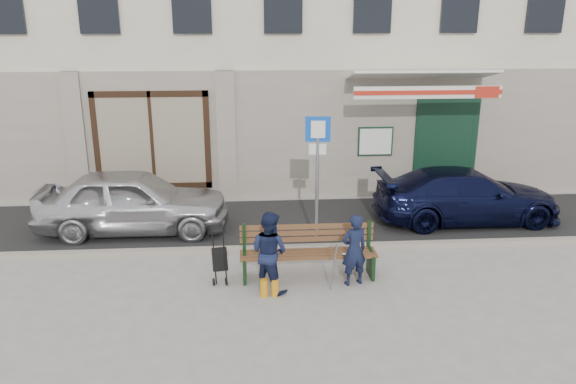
{
  "coord_description": "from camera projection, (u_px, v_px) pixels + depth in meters",
  "views": [
    {
      "loc": [
        -0.85,
        -8.69,
        4.44
      ],
      "look_at": [
        -0.12,
        1.6,
        1.2
      ],
      "focal_mm": 35.0,
      "sensor_mm": 36.0,
      "label": 1
    }
  ],
  "objects": [
    {
      "name": "man",
      "position": [
        354.0,
        250.0,
        9.55
      ],
      "size": [
        0.53,
        0.42,
        1.27
      ],
      "primitive_type": "imported",
      "rotation": [
        0.0,
        0.0,
        3.42
      ],
      "color": "#121832",
      "rests_on": "ground"
    },
    {
      "name": "ground",
      "position": [
        302.0,
        286.0,
        9.66
      ],
      "size": [
        80.0,
        80.0,
        0.0
      ],
      "primitive_type": "plane",
      "color": "#9E9991",
      "rests_on": "ground"
    },
    {
      "name": "parking_sign",
      "position": [
        317.0,
        161.0,
        10.88
      ],
      "size": [
        0.49,
        0.09,
        2.62
      ],
      "rotation": [
        0.0,
        0.0,
        -0.1
      ],
      "color": "gray",
      "rests_on": "ground"
    },
    {
      "name": "bench",
      "position": [
        306.0,
        253.0,
        9.86
      ],
      "size": [
        2.4,
        1.17,
        0.98
      ],
      "color": "brown",
      "rests_on": "ground"
    },
    {
      "name": "car_silver",
      "position": [
        133.0,
        201.0,
        11.93
      ],
      "size": [
        4.02,
        1.65,
        1.37
      ],
      "primitive_type": "imported",
      "rotation": [
        0.0,
        0.0,
        1.56
      ],
      "color": "silver",
      "rests_on": "ground"
    },
    {
      "name": "woman",
      "position": [
        269.0,
        252.0,
        9.32
      ],
      "size": [
        0.86,
        0.84,
        1.4
      ],
      "primitive_type": "imported",
      "rotation": [
        0.0,
        0.0,
        2.46
      ],
      "color": "#161D3D",
      "rests_on": "ground"
    },
    {
      "name": "curb",
      "position": [
        295.0,
        248.0,
        11.07
      ],
      "size": [
        60.0,
        0.18,
        0.12
      ],
      "primitive_type": "cube",
      "color": "#9E9384",
      "rests_on": "ground"
    },
    {
      "name": "stroller",
      "position": [
        220.0,
        260.0,
        9.74
      ],
      "size": [
        0.29,
        0.39,
        0.88
      ],
      "rotation": [
        0.0,
        0.0,
        0.2
      ],
      "color": "black",
      "rests_on": "ground"
    },
    {
      "name": "asphalt_lane",
      "position": [
        289.0,
        223.0,
        12.61
      ],
      "size": [
        60.0,
        3.2,
        0.01
      ],
      "primitive_type": "cube",
      "color": "#282828",
      "rests_on": "ground"
    },
    {
      "name": "car_navy",
      "position": [
        467.0,
        195.0,
        12.57
      ],
      "size": [
        4.16,
        1.77,
        1.2
      ],
      "primitive_type": "imported",
      "rotation": [
        0.0,
        0.0,
        1.59
      ],
      "color": "black",
      "rests_on": "ground"
    }
  ]
}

